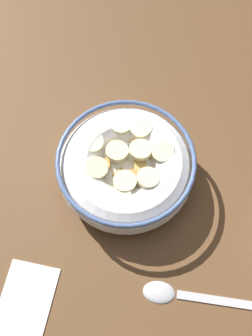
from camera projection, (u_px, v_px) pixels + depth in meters
ground_plane at (126, 180)px, 60.23cm from camera, size 121.32×121.32×2.00cm
cereal_bowl at (126, 168)px, 56.50cm from camera, size 17.70×17.70×5.93cm
spoon at (185, 295)px, 52.54cm from camera, size 8.35×16.28×0.80cm
folded_napkin at (24, 306)px, 52.18cm from camera, size 12.03×10.20×0.30cm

